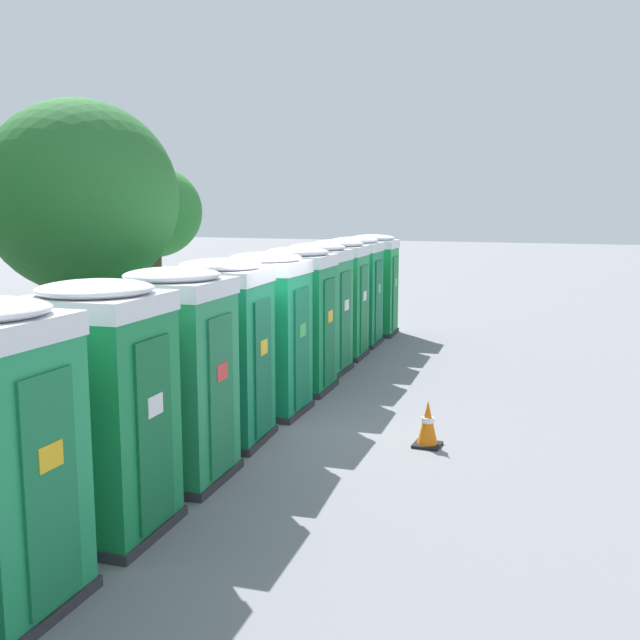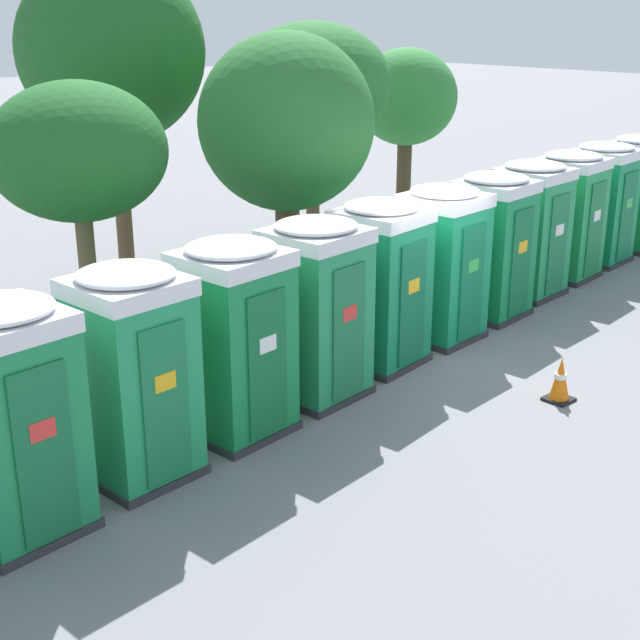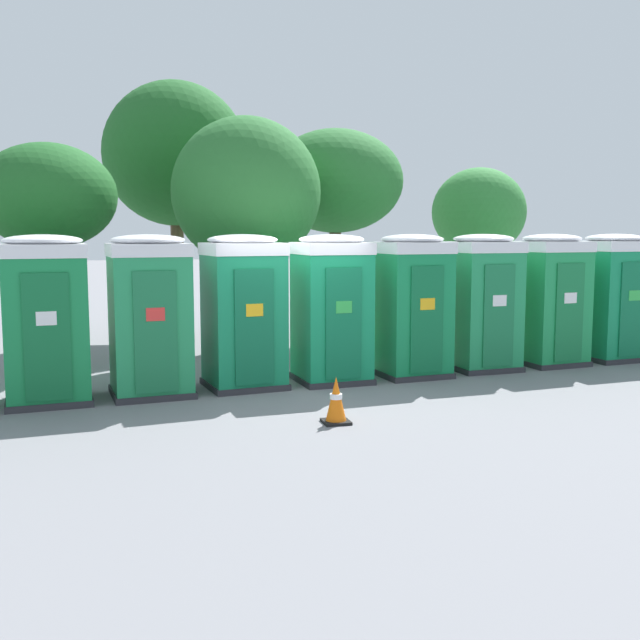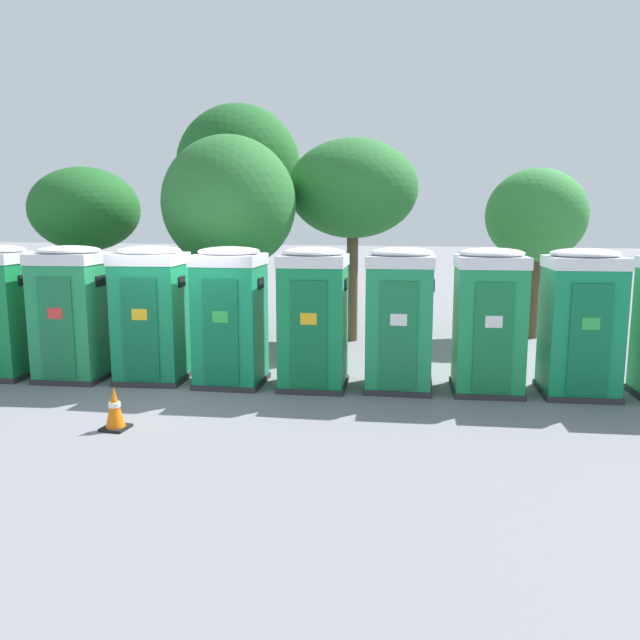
% 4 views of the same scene
% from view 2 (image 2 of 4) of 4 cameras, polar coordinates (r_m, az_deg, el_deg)
% --- Properties ---
extents(ground_plane, '(120.00, 120.00, 0.00)m').
position_cam_2_polar(ground_plane, '(14.31, 6.12, -1.97)').
color(ground_plane, slate).
extents(portapotty_1, '(1.29, 1.30, 2.54)m').
position_cam_2_polar(portapotty_1, '(9.53, -19.15, -5.98)').
color(portapotty_1, '#2D2D33').
rests_on(portapotty_1, ground).
extents(portapotty_2, '(1.26, 1.28, 2.54)m').
position_cam_2_polar(portapotty_2, '(10.30, -11.87, -3.35)').
color(portapotty_2, '#2D2D33').
rests_on(portapotty_2, ground).
extents(portapotty_3, '(1.35, 1.32, 2.54)m').
position_cam_2_polar(portapotty_3, '(11.18, -5.52, -1.15)').
color(portapotty_3, '#2D2D33').
rests_on(portapotty_3, ground).
extents(portapotty_4, '(1.35, 1.32, 2.54)m').
position_cam_2_polar(portapotty_4, '(12.21, -0.24, 0.73)').
color(portapotty_4, '#2D2D33').
rests_on(portapotty_4, ground).
extents(portapotty_5, '(1.39, 1.36, 2.54)m').
position_cam_2_polar(portapotty_5, '(13.38, 3.90, 2.38)').
color(portapotty_5, '#2D2D33').
rests_on(portapotty_5, ground).
extents(portapotty_6, '(1.29, 1.29, 2.54)m').
position_cam_2_polar(portapotty_6, '(14.55, 7.82, 3.65)').
color(portapotty_6, '#2D2D33').
rests_on(portapotty_6, ground).
extents(portapotty_7, '(1.31, 1.31, 2.54)m').
position_cam_2_polar(portapotty_7, '(15.81, 10.96, 4.75)').
color(portapotty_7, '#2D2D33').
rests_on(portapotty_7, ground).
extents(portapotty_8, '(1.27, 1.28, 2.54)m').
position_cam_2_polar(portapotty_8, '(17.16, 13.33, 5.73)').
color(portapotty_8, '#2D2D33').
rests_on(portapotty_8, ground).
extents(portapotty_9, '(1.32, 1.32, 2.54)m').
position_cam_2_polar(portapotty_9, '(18.50, 15.62, 6.51)').
color(portapotty_9, '#2D2D33').
rests_on(portapotty_9, ground).
extents(portapotty_10, '(1.35, 1.32, 2.54)m').
position_cam_2_polar(portapotty_10, '(19.88, 17.59, 7.18)').
color(portapotty_10, '#2D2D33').
rests_on(portapotty_10, ground).
extents(portapotty_11, '(1.30, 1.32, 2.54)m').
position_cam_2_polar(portapotty_11, '(21.23, 19.58, 7.71)').
color(portapotty_11, '#2D2D33').
rests_on(portapotty_11, ground).
extents(street_tree_0, '(2.49, 2.49, 4.28)m').
position_cam_2_polar(street_tree_0, '(22.46, 5.54, 13.93)').
color(street_tree_0, '#4C3826').
rests_on(street_tree_0, ground).
extents(street_tree_1, '(3.15, 3.15, 4.94)m').
position_cam_2_polar(street_tree_1, '(18.28, -0.48, 14.84)').
color(street_tree_1, brown).
rests_on(street_tree_1, ground).
extents(street_tree_2, '(2.96, 2.96, 4.85)m').
position_cam_2_polar(street_tree_2, '(15.24, -2.17, 12.40)').
color(street_tree_2, brown).
rests_on(street_tree_2, ground).
extents(street_tree_3, '(3.43, 3.43, 6.15)m').
position_cam_2_polar(street_tree_3, '(17.44, -13.21, 16.39)').
color(street_tree_3, brown).
rests_on(street_tree_3, ground).
extents(street_tree_4, '(2.57, 2.57, 4.25)m').
position_cam_2_polar(street_tree_4, '(13.31, -15.26, 10.25)').
color(street_tree_4, brown).
rests_on(street_tree_4, ground).
extents(traffic_cone, '(0.36, 0.36, 0.64)m').
position_cam_2_polar(traffic_cone, '(12.80, 15.13, -3.72)').
color(traffic_cone, black).
rests_on(traffic_cone, ground).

